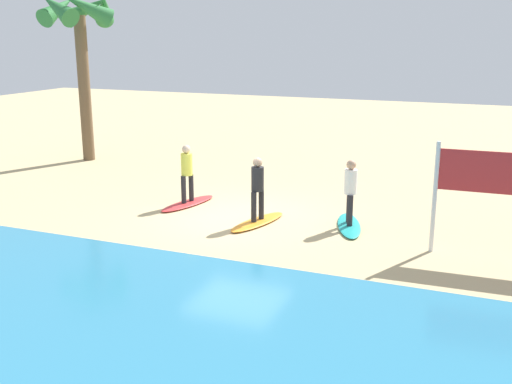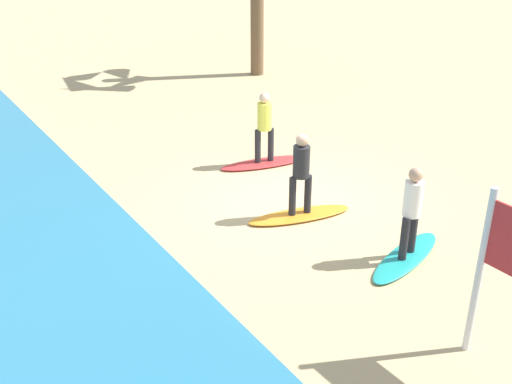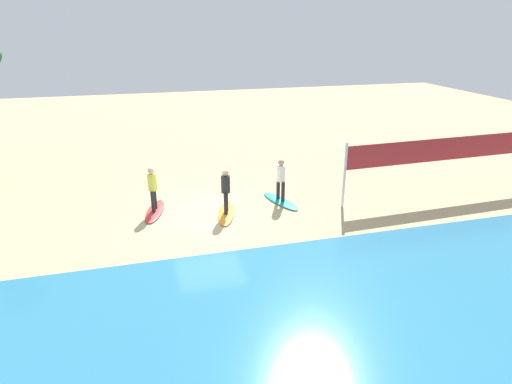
{
  "view_description": "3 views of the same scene",
  "coord_description": "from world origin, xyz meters",
  "px_view_note": "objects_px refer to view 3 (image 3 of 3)",
  "views": [
    {
      "loc": [
        -6.27,
        14.12,
        4.77
      ],
      "look_at": [
        -0.67,
        0.34,
        0.87
      ],
      "focal_mm": 42.87,
      "sensor_mm": 36.0,
      "label": 1
    },
    {
      "loc": [
        -9.13,
        6.92,
        5.81
      ],
      "look_at": [
        -0.51,
        1.14,
        0.73
      ],
      "focal_mm": 43.88,
      "sensor_mm": 36.0,
      "label": 2
    },
    {
      "loc": [
        1.94,
        14.2,
        6.49
      ],
      "look_at": [
        -1.59,
        0.96,
        1.07
      ],
      "focal_mm": 30.11,
      "sensor_mm": 36.0,
      "label": 3
    }
  ],
  "objects_px": {
    "surfer_red": "(153,186)",
    "volleyball_net": "(449,151)",
    "surfer_orange": "(226,188)",
    "surfboard_teal": "(280,201)",
    "surfer_teal": "(281,177)",
    "surfboard_orange": "(226,213)",
    "surfboard_red": "(155,211)"
  },
  "relations": [
    {
      "from": "surfer_red",
      "to": "volleyball_net",
      "type": "height_order",
      "value": "volleyball_net"
    },
    {
      "from": "surfer_teal",
      "to": "volleyball_net",
      "type": "bearing_deg",
      "value": 172.5
    },
    {
      "from": "surfboard_orange",
      "to": "surfer_orange",
      "type": "distance_m",
      "value": 0.99
    },
    {
      "from": "surfer_orange",
      "to": "surfboard_red",
      "type": "height_order",
      "value": "surfer_orange"
    },
    {
      "from": "surfboard_teal",
      "to": "volleyball_net",
      "type": "height_order",
      "value": "volleyball_net"
    },
    {
      "from": "surfer_teal",
      "to": "surfboard_red",
      "type": "height_order",
      "value": "surfer_teal"
    },
    {
      "from": "volleyball_net",
      "to": "surfboard_red",
      "type": "bearing_deg",
      "value": -5.79
    },
    {
      "from": "surfer_red",
      "to": "surfer_teal",
      "type": "bearing_deg",
      "value": 176.61
    },
    {
      "from": "surfboard_orange",
      "to": "volleyball_net",
      "type": "bearing_deg",
      "value": 102.83
    },
    {
      "from": "surfer_orange",
      "to": "volleyball_net",
      "type": "xyz_separation_m",
      "value": [
        -8.87,
        0.27,
        0.75
      ]
    },
    {
      "from": "surfer_orange",
      "to": "surfboard_red",
      "type": "bearing_deg",
      "value": -19.39
    },
    {
      "from": "surfer_teal",
      "to": "surfer_orange",
      "type": "relative_size",
      "value": 1.0
    },
    {
      "from": "surfboard_teal",
      "to": "surfer_red",
      "type": "relative_size",
      "value": 1.28
    },
    {
      "from": "surfboard_teal",
      "to": "surfboard_red",
      "type": "xyz_separation_m",
      "value": [
        4.74,
        -0.28,
        0.0
      ]
    },
    {
      "from": "surfboard_teal",
      "to": "surfboard_orange",
      "type": "distance_m",
      "value": 2.33
    },
    {
      "from": "surfer_orange",
      "to": "surfboard_red",
      "type": "xyz_separation_m",
      "value": [
        2.5,
        -0.88,
        -0.99
      ]
    },
    {
      "from": "surfboard_orange",
      "to": "surfboard_red",
      "type": "relative_size",
      "value": 1.0
    },
    {
      "from": "surfer_teal",
      "to": "surfer_orange",
      "type": "xyz_separation_m",
      "value": [
        2.25,
        0.6,
        0.0
      ]
    },
    {
      "from": "surfer_teal",
      "to": "surfer_orange",
      "type": "height_order",
      "value": "same"
    },
    {
      "from": "surfboard_orange",
      "to": "surfer_orange",
      "type": "relative_size",
      "value": 1.28
    },
    {
      "from": "surfboard_orange",
      "to": "surfer_orange",
      "type": "bearing_deg",
      "value": -165.4
    },
    {
      "from": "surfer_teal",
      "to": "surfer_red",
      "type": "distance_m",
      "value": 4.75
    },
    {
      "from": "surfer_orange",
      "to": "surfboard_teal",
      "type": "bearing_deg",
      "value": -165.12
    },
    {
      "from": "surfboard_teal",
      "to": "surfer_orange",
      "type": "distance_m",
      "value": 2.53
    },
    {
      "from": "surfer_orange",
      "to": "surfboard_red",
      "type": "relative_size",
      "value": 0.78
    },
    {
      "from": "surfboard_red",
      "to": "volleyball_net",
      "type": "height_order",
      "value": "volleyball_net"
    },
    {
      "from": "surfer_teal",
      "to": "surfboard_teal",
      "type": "bearing_deg",
      "value": -90.0
    },
    {
      "from": "surfboard_red",
      "to": "volleyball_net",
      "type": "bearing_deg",
      "value": 97.69
    },
    {
      "from": "surfer_teal",
      "to": "surfboard_red",
      "type": "relative_size",
      "value": 0.78
    },
    {
      "from": "surfer_teal",
      "to": "volleyball_net",
      "type": "relative_size",
      "value": 0.18
    },
    {
      "from": "surfboard_teal",
      "to": "surfer_red",
      "type": "height_order",
      "value": "surfer_red"
    },
    {
      "from": "surfboard_teal",
      "to": "surfer_teal",
      "type": "xyz_separation_m",
      "value": [
        0.0,
        0.0,
        0.99
      ]
    }
  ]
}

